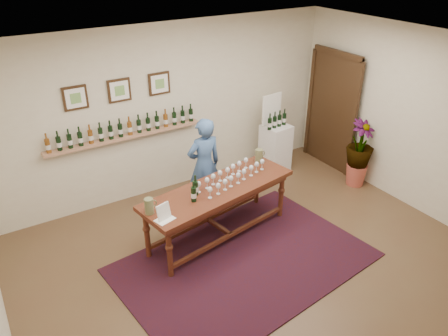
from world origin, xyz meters
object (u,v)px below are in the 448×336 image
display_pedestal (275,148)px  potted_plant (359,153)px  tasting_table (219,195)px  person (204,165)px

display_pedestal → potted_plant: potted_plant is taller
display_pedestal → potted_plant: 1.49m
display_pedestal → potted_plant: size_ratio=0.87×
tasting_table → potted_plant: potted_plant is taller
display_pedestal → tasting_table: bearing=-148.5°
tasting_table → potted_plant: size_ratio=2.30×
tasting_table → display_pedestal: (1.95, 1.19, -0.24)m
tasting_table → display_pedestal: display_pedestal is taller
potted_plant → person: 2.75m
tasting_table → potted_plant: 2.84m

